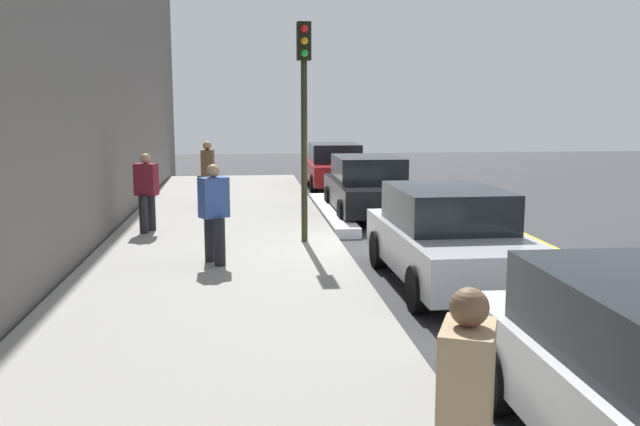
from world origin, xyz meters
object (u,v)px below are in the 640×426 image
object	(u,v)px
parked_car_red	(335,166)
pedestrian_blue_coat	(214,211)
parked_car_black	(369,187)
traffic_light_pole	(304,95)
pedestrian_brown_coat	(208,172)
parked_car_silver	(449,237)
pedestrian_tan_coat	(465,423)
pedestrian_burgundy_coat	(147,190)

from	to	relation	value
parked_car_red	pedestrian_blue_coat	size ratio (longest dim) A/B	2.59
parked_car_black	traffic_light_pole	world-z (taller)	traffic_light_pole
parked_car_red	pedestrian_brown_coat	xyz separation A→B (m)	(4.72, -3.98, 0.31)
parked_car_silver	pedestrian_tan_coat	world-z (taller)	pedestrian_tan_coat
pedestrian_tan_coat	pedestrian_brown_coat	size ratio (longest dim) A/B	0.97
parked_car_black	pedestrian_burgundy_coat	distance (m)	5.65
pedestrian_tan_coat	traffic_light_pole	world-z (taller)	traffic_light_pole
parked_car_black	pedestrian_burgundy_coat	size ratio (longest dim) A/B	2.61
parked_car_red	traffic_light_pole	world-z (taller)	traffic_light_pole
parked_car_silver	pedestrian_burgundy_coat	bearing A→B (deg)	-129.94
pedestrian_brown_coat	traffic_light_pole	distance (m)	5.75
parked_car_black	parked_car_silver	xyz separation A→B (m)	(6.69, 0.04, -0.00)
pedestrian_tan_coat	pedestrian_burgundy_coat	size ratio (longest dim) A/B	1.01
pedestrian_burgundy_coat	pedestrian_blue_coat	xyz separation A→B (m)	(3.13, 1.53, 0.01)
pedestrian_brown_coat	traffic_light_pole	xyz separation A→B (m)	(5.00, 2.10, 1.92)
parked_car_black	traffic_light_pole	size ratio (longest dim) A/B	1.03
pedestrian_tan_coat	pedestrian_blue_coat	size ratio (longest dim) A/B	0.99
parked_car_red	parked_car_silver	xyz separation A→B (m)	(12.63, 0.12, -0.00)
pedestrian_blue_coat	traffic_light_pole	xyz separation A→B (m)	(-1.71, 1.66, 1.94)
pedestrian_burgundy_coat	traffic_light_pole	xyz separation A→B (m)	(1.42, 3.19, 1.95)
parked_car_black	pedestrian_blue_coat	size ratio (longest dim) A/B	2.57
pedestrian_brown_coat	pedestrian_blue_coat	world-z (taller)	pedestrian_brown_coat
parked_car_black	pedestrian_blue_coat	bearing A→B (deg)	-33.35
parked_car_red	pedestrian_burgundy_coat	size ratio (longest dim) A/B	2.62
pedestrian_tan_coat	pedestrian_burgundy_coat	distance (m)	11.46
parked_car_red	pedestrian_tan_coat	world-z (taller)	pedestrian_tan_coat
traffic_light_pole	parked_car_silver	bearing A→B (deg)	34.32
parked_car_silver	pedestrian_tan_coat	distance (m)	6.94
pedestrian_brown_coat	parked_car_silver	bearing A→B (deg)	27.36
parked_car_black	traffic_light_pole	xyz separation A→B (m)	(3.77, -1.95, 2.22)
parked_car_silver	parked_car_black	bearing A→B (deg)	-179.64
pedestrian_tan_coat	pedestrian_burgundy_coat	world-z (taller)	pedestrian_tan_coat
parked_car_red	parked_car_black	xyz separation A→B (m)	(5.95, 0.08, -0.00)
traffic_light_pole	pedestrian_tan_coat	bearing A→B (deg)	0.35
traffic_light_pole	parked_car_red	bearing A→B (deg)	169.10
parked_car_silver	pedestrian_burgundy_coat	size ratio (longest dim) A/B	2.56
pedestrian_blue_coat	traffic_light_pole	distance (m)	3.07
pedestrian_blue_coat	traffic_light_pole	bearing A→B (deg)	135.83
parked_car_silver	pedestrian_blue_coat	bearing A→B (deg)	-108.35
parked_car_red	pedestrian_blue_coat	world-z (taller)	pedestrian_blue_coat
parked_car_silver	pedestrian_burgundy_coat	xyz separation A→B (m)	(-4.34, -5.18, 0.27)
parked_car_black	parked_car_silver	bearing A→B (deg)	0.36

